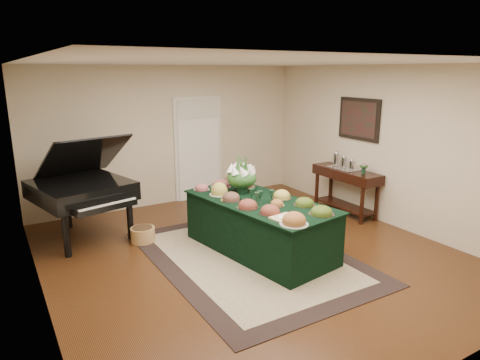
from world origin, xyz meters
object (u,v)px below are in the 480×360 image
floral_centerpiece (242,174)px  mahogany_sideboard (346,179)px  buffet_table (259,226)px  grand_piano (82,189)px

floral_centerpiece → mahogany_sideboard: floral_centerpiece is taller
mahogany_sideboard → buffet_table: bearing=-164.6°
floral_centerpiece → mahogany_sideboard: size_ratio=0.34×
mahogany_sideboard → grand_piano: bearing=164.2°
grand_piano → mahogany_sideboard: grand_piano is taller
grand_piano → mahogany_sideboard: bearing=-15.8°
buffet_table → grand_piano: size_ratio=1.36×
buffet_table → floral_centerpiece: size_ratio=5.22×
buffet_table → mahogany_sideboard: 2.43m
buffet_table → mahogany_sideboard: mahogany_sideboard is taller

